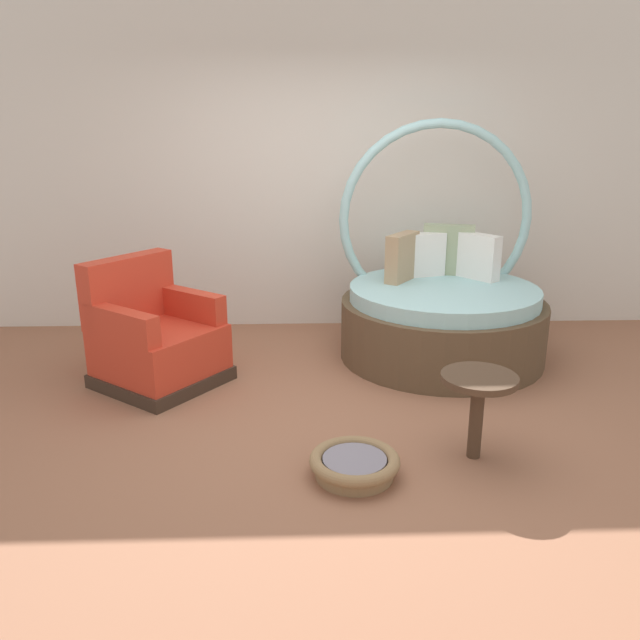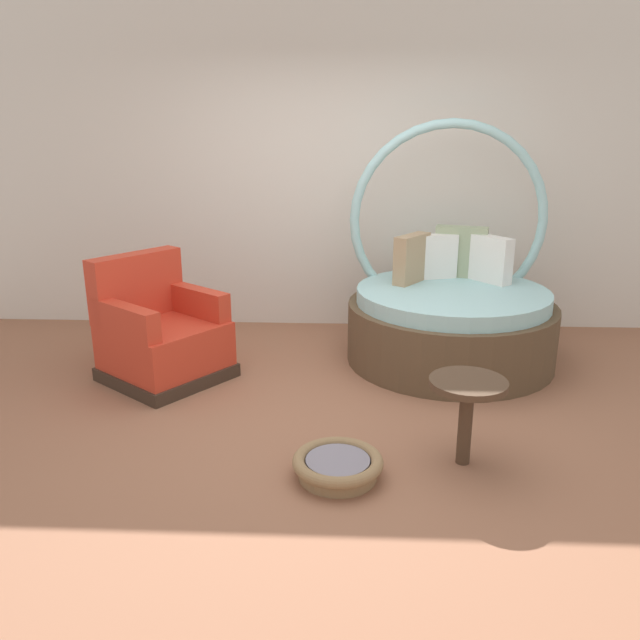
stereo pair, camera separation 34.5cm
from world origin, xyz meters
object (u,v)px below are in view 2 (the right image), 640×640
(round_daybed, at_px, (450,311))
(pet_basket, at_px, (338,465))
(red_armchair, at_px, (160,336))
(side_table, at_px, (467,395))

(round_daybed, bearing_deg, pet_basket, -114.83)
(red_armchair, xyz_separation_m, pet_basket, (1.39, -1.40, -0.26))
(pet_basket, bearing_deg, red_armchair, 134.78)
(red_armchair, xyz_separation_m, side_table, (2.11, -1.21, 0.10))
(side_table, bearing_deg, pet_basket, -165.29)
(round_daybed, bearing_deg, side_table, -95.38)
(pet_basket, relative_size, side_table, 0.98)
(round_daybed, height_order, side_table, round_daybed)
(pet_basket, bearing_deg, round_daybed, 65.17)
(pet_basket, bearing_deg, side_table, 14.71)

